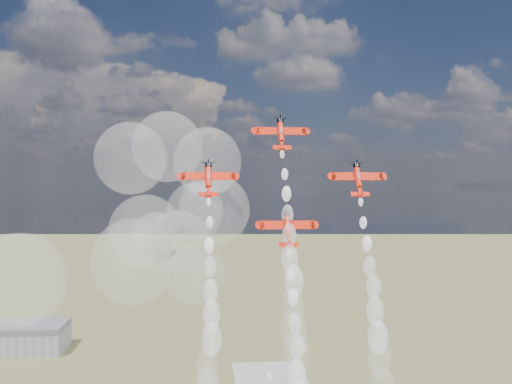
{
  "coord_description": "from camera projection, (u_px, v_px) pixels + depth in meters",
  "views": [
    {
      "loc": [
        -29.64,
        -120.2,
        80.16
      ],
      "look_at": [
        -17.64,
        5.62,
        78.95
      ],
      "focal_mm": 42.0,
      "sensor_mm": 36.0,
      "label": 1
    }
  ],
  "objects": [
    {
      "name": "hangar",
      "position": [
        13.0,
        338.0,
        290.95
      ],
      "size": [
        50.0,
        28.0,
        13.0
      ],
      "color": "gray",
      "rests_on": "ground"
    },
    {
      "name": "plane_lead",
      "position": [
        281.0,
        133.0,
        131.67
      ],
      "size": [
        11.31,
        5.66,
        7.51
      ],
      "rotation": [
        1.11,
        0.0,
        0.0
      ],
      "color": "red",
      "rests_on": "ground"
    },
    {
      "name": "plane_left",
      "position": [
        208.0,
        179.0,
        125.32
      ],
      "size": [
        11.31,
        5.66,
        7.51
      ],
      "rotation": [
        1.11,
        0.0,
        0.0
      ],
      "color": "red",
      "rests_on": "ground"
    },
    {
      "name": "plane_right",
      "position": [
        358.0,
        179.0,
        128.37
      ],
      "size": [
        11.31,
        5.66,
        7.51
      ],
      "rotation": [
        1.11,
        0.0,
        0.0
      ],
      "color": "red",
      "rests_on": "ground"
    },
    {
      "name": "plane_slot",
      "position": [
        288.0,
        228.0,
        122.01
      ],
      "size": [
        11.31,
        5.66,
        7.51
      ],
      "rotation": [
        1.11,
        0.0,
        0.0
      ],
      "color": "red",
      "rests_on": "ground"
    },
    {
      "name": "smoke_trail_lead",
      "position": [
        293.0,
        308.0,
        115.16
      ],
      "size": [
        5.3,
        21.32,
        41.31
      ],
      "color": "white",
      "rests_on": "plane_lead"
    },
    {
      "name": "smoke_trail_left",
      "position": [
        210.0,
        369.0,
        108.88
      ],
      "size": [
        5.78,
        21.32,
        41.41
      ],
      "color": "white",
      "rests_on": "plane_left"
    },
    {
      "name": "smoke_trail_right",
      "position": [
        381.0,
        364.0,
        111.44
      ],
      "size": [
        5.37,
        22.24,
        40.18
      ],
      "color": "white",
      "rests_on": "plane_right"
    },
    {
      "name": "drifted_smoke_cloud",
      "position": [
        144.0,
        223.0,
        142.82
      ],
      "size": [
        63.87,
        38.48,
        48.62
      ],
      "color": "white",
      "rests_on": "ground"
    }
  ]
}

